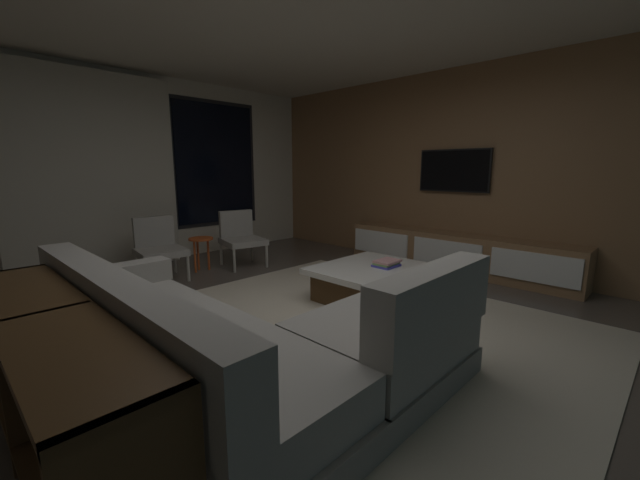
% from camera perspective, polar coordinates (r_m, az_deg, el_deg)
% --- Properties ---
extents(floor, '(9.20, 9.20, 0.00)m').
position_cam_1_polar(floor, '(3.29, -0.96, -14.12)').
color(floor, '#564C44').
extents(back_wall_with_window, '(6.60, 0.30, 2.70)m').
position_cam_1_polar(back_wall_with_window, '(6.09, -26.57, 9.19)').
color(back_wall_with_window, beige).
rests_on(back_wall_with_window, floor).
extents(media_wall, '(0.12, 7.80, 2.70)m').
position_cam_1_polar(media_wall, '(5.59, 22.17, 9.56)').
color(media_wall, '#8E6642').
rests_on(media_wall, floor).
extents(area_rug, '(3.20, 3.80, 0.01)m').
position_cam_1_polar(area_rug, '(3.46, 4.45, -12.73)').
color(area_rug, beige).
rests_on(area_rug, floor).
extents(sectional_couch, '(1.98, 2.50, 0.82)m').
position_cam_1_polar(sectional_couch, '(2.51, -12.48, -15.27)').
color(sectional_couch, gray).
rests_on(sectional_couch, floor).
extents(coffee_table, '(1.16, 1.16, 0.36)m').
position_cam_1_polar(coffee_table, '(4.07, 8.61, -6.49)').
color(coffee_table, '#482F18').
rests_on(coffee_table, floor).
extents(book_stack_on_coffee_table, '(0.27, 0.21, 0.07)m').
position_cam_1_polar(book_stack_on_coffee_table, '(4.10, 9.91, -3.44)').
color(book_stack_on_coffee_table, '#4140B4').
rests_on(book_stack_on_coffee_table, coffee_table).
extents(accent_chair_near_window, '(0.64, 0.66, 0.78)m').
position_cam_1_polar(accent_chair_near_window, '(5.59, -11.76, 0.68)').
color(accent_chair_near_window, '#B2ADA0').
rests_on(accent_chair_near_window, floor).
extents(accent_chair_by_curtain, '(0.61, 0.63, 0.78)m').
position_cam_1_polar(accent_chair_by_curtain, '(5.20, -22.96, -0.69)').
color(accent_chair_by_curtain, '#B2ADA0').
rests_on(accent_chair_by_curtain, floor).
extents(side_stool, '(0.32, 0.32, 0.46)m').
position_cam_1_polar(side_stool, '(5.40, -17.36, -0.57)').
color(side_stool, '#BF4C1E').
rests_on(side_stool, floor).
extents(media_console, '(0.46, 3.10, 0.52)m').
position_cam_1_polar(media_console, '(5.46, 19.71, -1.92)').
color(media_console, '#8E6642').
rests_on(media_console, floor).
extents(mounted_tv, '(0.05, 0.99, 0.57)m').
position_cam_1_polar(mounted_tv, '(5.59, 19.34, 9.74)').
color(mounted_tv, black).
extents(console_table_behind_couch, '(0.40, 2.10, 0.74)m').
position_cam_1_polar(console_table_behind_couch, '(2.27, -35.04, -16.34)').
color(console_table_behind_couch, '#482F18').
rests_on(console_table_behind_couch, floor).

